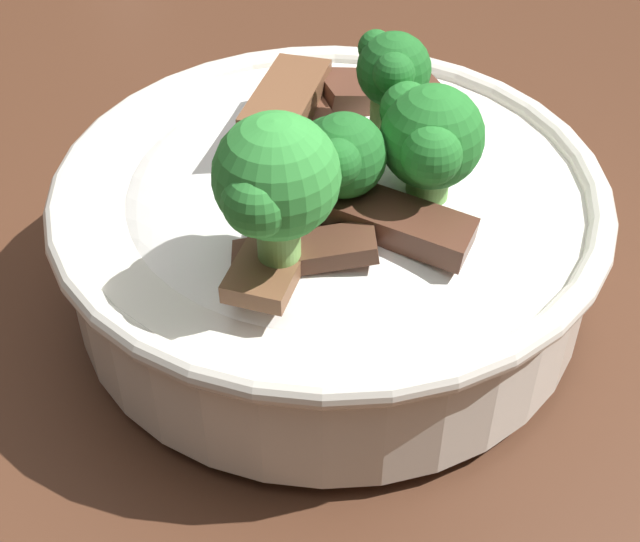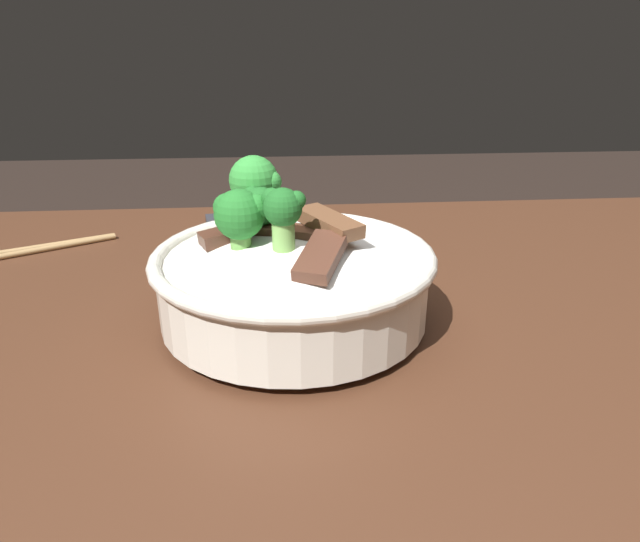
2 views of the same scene
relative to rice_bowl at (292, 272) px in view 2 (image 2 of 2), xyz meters
name	(u,v)px [view 2 (image 2 of 2)]	position (x,y,z in m)	size (l,w,h in m)	color
dining_table	(435,518)	(0.11, -0.10, -0.18)	(1.26, 0.97, 0.78)	#472819
rice_bowl	(292,272)	(0.00, 0.00, 0.00)	(0.24, 0.24, 0.14)	silver
chopsticks_pair	(26,251)	(-0.31, 0.20, -0.04)	(0.19, 0.11, 0.01)	#9E7A4C
folded_napkin	(255,226)	(-0.04, 0.27, -0.04)	(0.12, 0.12, 0.01)	#28282D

